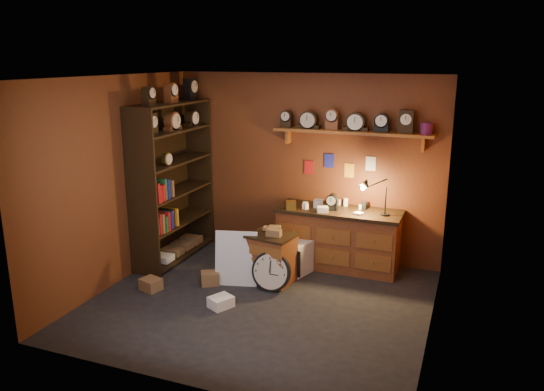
{
  "coord_description": "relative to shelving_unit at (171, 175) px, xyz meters",
  "views": [
    {
      "loc": [
        2.29,
        -5.49,
        2.92
      ],
      "look_at": [
        0.03,
        0.35,
        1.28
      ],
      "focal_mm": 35.0,
      "sensor_mm": 36.0,
      "label": 1
    }
  ],
  "objects": [
    {
      "name": "floor_box_c",
      "position": [
        0.98,
        -0.72,
        -1.17
      ],
      "size": [
        0.3,
        0.28,
        0.17
      ],
      "primitive_type": "cube",
      "rotation": [
        0.0,
        0.0,
        0.54
      ],
      "color": "brown",
      "rests_on": "ground"
    },
    {
      "name": "floor_box_a",
      "position": [
        0.34,
        -1.15,
        -1.18
      ],
      "size": [
        0.3,
        0.27,
        0.15
      ],
      "primitive_type": "cube",
      "rotation": [
        0.0,
        0.0,
        -0.29
      ],
      "color": "brown",
      "rests_on": "ground"
    },
    {
      "name": "floor_box_b",
      "position": [
        1.4,
        -1.26,
        -1.19
      ],
      "size": [
        0.32,
        0.34,
        0.13
      ],
      "primitive_type": "cube",
      "rotation": [
        0.0,
        0.0,
        -0.49
      ],
      "color": "white",
      "rests_on": "ground"
    },
    {
      "name": "big_round_clock",
      "position": [
        1.79,
        -0.59,
        -1.0
      ],
      "size": [
        0.52,
        0.17,
        0.52
      ],
      "color": "black",
      "rests_on": "ground"
    },
    {
      "name": "workbench",
      "position": [
        2.4,
        0.49,
        -0.78
      ],
      "size": [
        1.74,
        0.66,
        1.36
      ],
      "color": "brown",
      "rests_on": "ground"
    },
    {
      "name": "shelving_unit",
      "position": [
        0.0,
        0.0,
        0.0
      ],
      "size": [
        0.47,
        1.6,
        2.58
      ],
      "color": "black",
      "rests_on": "ground"
    },
    {
      "name": "room_shell",
      "position": [
        1.84,
        -0.87,
        0.47
      ],
      "size": [
        4.02,
        3.62,
        2.71
      ],
      "color": "brown",
      "rests_on": "ground"
    },
    {
      "name": "white_panel",
      "position": [
        1.29,
        -0.58,
        -1.25
      ],
      "size": [
        0.57,
        0.29,
        0.73
      ],
      "primitive_type": "cube",
      "rotation": [
        -0.17,
        0.0,
        0.25
      ],
      "color": "silver",
      "rests_on": "ground"
    },
    {
      "name": "low_cabinet",
      "position": [
        1.7,
        -0.33,
        -0.89
      ],
      "size": [
        0.66,
        0.58,
        0.75
      ],
      "rotation": [
        0.0,
        0.0,
        -0.17
      ],
      "color": "brown",
      "rests_on": "ground"
    },
    {
      "name": "mini_fridge",
      "position": [
        1.87,
        0.1,
        -1.03
      ],
      "size": [
        0.54,
        0.56,
        0.46
      ],
      "rotation": [
        0.0,
        0.0,
        -0.29
      ],
      "color": "silver",
      "rests_on": "ground"
    },
    {
      "name": "floor",
      "position": [
        1.79,
        -0.98,
        -1.25
      ],
      "size": [
        4.0,
        4.0,
        0.0
      ],
      "primitive_type": "plane",
      "color": "black",
      "rests_on": "ground"
    }
  ]
}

